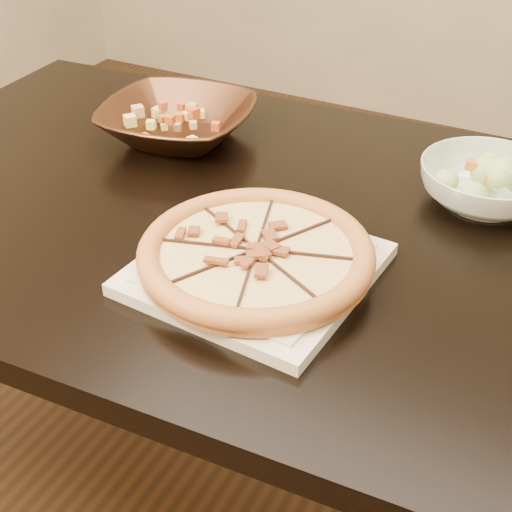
{
  "coord_description": "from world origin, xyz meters",
  "views": [
    {
      "loc": [
        0.48,
        -0.98,
        1.32
      ],
      "look_at": [
        0.12,
        -0.29,
        0.78
      ],
      "focal_mm": 50.0,
      "sensor_mm": 36.0,
      "label": 1
    }
  ],
  "objects_px": {
    "pizza": "(256,253)",
    "salad_bowl": "(487,185)",
    "plate": "(256,268)",
    "bronze_bowl": "(178,122)",
    "dining_table": "(236,261)"
  },
  "relations": [
    {
      "from": "pizza",
      "to": "dining_table",
      "type": "bearing_deg",
      "value": 128.01
    },
    {
      "from": "bronze_bowl",
      "to": "plate",
      "type": "bearing_deg",
      "value": -43.83
    },
    {
      "from": "plate",
      "to": "bronze_bowl",
      "type": "height_order",
      "value": "bronze_bowl"
    },
    {
      "from": "pizza",
      "to": "salad_bowl",
      "type": "xyz_separation_m",
      "value": [
        0.23,
        0.33,
        -0.0
      ]
    },
    {
      "from": "dining_table",
      "to": "bronze_bowl",
      "type": "distance_m",
      "value": 0.3
    },
    {
      "from": "plate",
      "to": "pizza",
      "type": "distance_m",
      "value": 0.02
    },
    {
      "from": "dining_table",
      "to": "salad_bowl",
      "type": "xyz_separation_m",
      "value": [
        0.34,
        0.19,
        0.14
      ]
    },
    {
      "from": "pizza",
      "to": "salad_bowl",
      "type": "bearing_deg",
      "value": 55.77
    },
    {
      "from": "bronze_bowl",
      "to": "salad_bowl",
      "type": "xyz_separation_m",
      "value": [
        0.55,
        0.02,
        -0.0
      ]
    },
    {
      "from": "pizza",
      "to": "salad_bowl",
      "type": "height_order",
      "value": "salad_bowl"
    },
    {
      "from": "dining_table",
      "to": "plate",
      "type": "bearing_deg",
      "value": -51.99
    },
    {
      "from": "dining_table",
      "to": "plate",
      "type": "height_order",
      "value": "plate"
    },
    {
      "from": "bronze_bowl",
      "to": "salad_bowl",
      "type": "distance_m",
      "value": 0.55
    },
    {
      "from": "plate",
      "to": "pizza",
      "type": "height_order",
      "value": "pizza"
    },
    {
      "from": "plate",
      "to": "salad_bowl",
      "type": "height_order",
      "value": "salad_bowl"
    }
  ]
}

